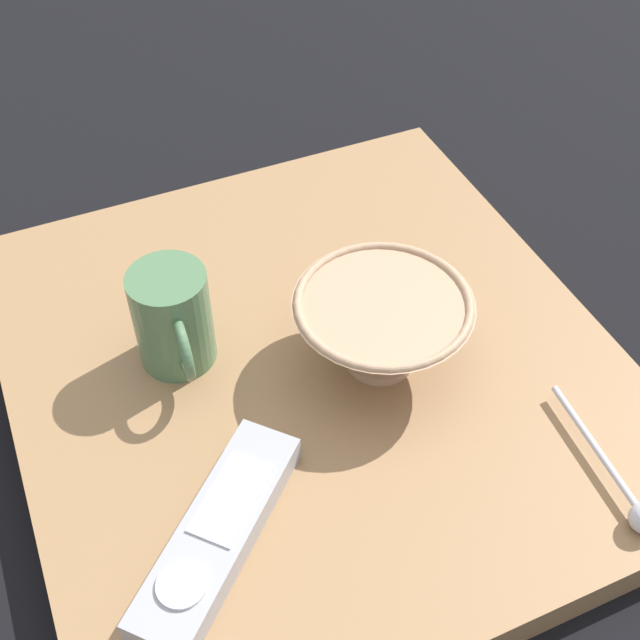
{
  "coord_description": "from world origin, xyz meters",
  "views": [
    {
      "loc": [
        -0.47,
        0.2,
        0.63
      ],
      "look_at": [
        0.02,
        -0.02,
        0.06
      ],
      "focal_mm": 46.63,
      "sensor_mm": 36.0,
      "label": 1
    }
  ],
  "objects": [
    {
      "name": "ground_plane",
      "position": [
        0.0,
        0.0,
        0.0
      ],
      "size": [
        6.0,
        6.0,
        0.0
      ],
      "primitive_type": "plane",
      "color": "black"
    },
    {
      "name": "cereal_bowl",
      "position": [
        -0.03,
        -0.06,
        0.08
      ],
      "size": [
        0.16,
        0.16,
        0.08
      ],
      "color": "tan",
      "rests_on": "table"
    },
    {
      "name": "table",
      "position": [
        0.0,
        0.0,
        0.02
      ],
      "size": [
        0.59,
        0.55,
        0.04
      ],
      "color": "#936D47",
      "rests_on": "ground"
    },
    {
      "name": "coffee_mug",
      "position": [
        0.05,
        0.11,
        0.09
      ],
      "size": [
        0.11,
        0.07,
        0.1
      ],
      "color": "#4C724C",
      "rests_on": "table"
    },
    {
      "name": "tv_remote_near",
      "position": [
        -0.14,
        0.14,
        0.05
      ],
      "size": [
        0.17,
        0.18,
        0.03
      ],
      "color": "#9E9EA3",
      "rests_on": "table"
    },
    {
      "name": "teaspoon",
      "position": [
        -0.25,
        -0.17,
        0.05
      ],
      "size": [
        0.15,
        0.03,
        0.03
      ],
      "color": "silver",
      "rests_on": "table"
    }
  ]
}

